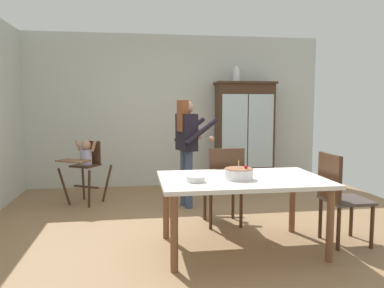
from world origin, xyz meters
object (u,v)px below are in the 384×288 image
birthday_cake (239,174)px  serving_bowl (196,179)px  dining_chair_right_end (338,192)px  adult_person (187,140)px  high_chair_with_toddler (86,160)px  dining_chair_far_side (225,181)px  ceramic_vase (236,75)px  dining_table (242,186)px  china_cabinet (244,134)px

birthday_cake → serving_bowl: birthday_cake is taller
dining_chair_right_end → adult_person: bearing=38.4°
high_chair_with_toddler → dining_chair_far_side: (1.78, -1.35, -0.10)m
dining_chair_far_side → ceramic_vase: bearing=-108.5°
adult_person → dining_chair_right_end: size_ratio=1.59×
adult_person → dining_table: adult_person is taller
china_cabinet → dining_table: 3.11m
serving_bowl → china_cabinet: bearing=65.9°
dining_chair_far_side → dining_chair_right_end: (1.04, -0.74, 0.00)m
ceramic_vase → dining_chair_far_side: ceramic_vase is taller
china_cabinet → dining_chair_far_side: china_cabinet is taller
high_chair_with_toddler → serving_bowl: (1.29, -2.23, 0.11)m
serving_bowl → dining_chair_far_side: (0.49, 0.87, -0.21)m
dining_chair_far_side → dining_chair_right_end: 1.27m
serving_bowl → dining_chair_far_side: dining_chair_far_side is taller
ceramic_vase → high_chair_with_toddler: 2.98m
birthday_cake → dining_chair_far_side: size_ratio=0.29×
dining_table → adult_person: bearing=101.0°
china_cabinet → serving_bowl: 3.40m
ceramic_vase → dining_chair_right_end: size_ratio=0.28×
serving_bowl → dining_chair_right_end: 1.55m
dining_table → birthday_cake: 0.16m
high_chair_with_toddler → serving_bowl: 2.57m
dining_chair_far_side → birthday_cake: bearing=85.9°
high_chair_with_toddler → adult_person: 1.54m
dining_chair_right_end → high_chair_with_toddler: bearing=52.9°
dining_chair_right_end → china_cabinet: bearing=2.2°
ceramic_vase → dining_table: ceramic_vase is taller
china_cabinet → ceramic_vase: ceramic_vase is taller
high_chair_with_toddler → birthday_cake: size_ratio=3.39×
adult_person → serving_bowl: (-0.17, -1.82, -0.20)m
ceramic_vase → china_cabinet: bearing=-1.3°
high_chair_with_toddler → adult_person: (1.46, -0.41, 0.31)m
high_chair_with_toddler → serving_bowl: size_ratio=5.28×
dining_table → serving_bowl: serving_bowl is taller
serving_bowl → dining_chair_far_side: 1.02m
ceramic_vase → birthday_cake: (-0.79, -3.04, -1.20)m
china_cabinet → dining_chair_far_side: size_ratio=1.95×
china_cabinet → high_chair_with_toddler: 2.83m
dining_table → birthday_cake: bearing=-127.7°
birthday_cake → serving_bowl: size_ratio=1.56×
high_chair_with_toddler → dining_table: 2.75m
china_cabinet → ceramic_vase: 1.06m
serving_bowl → dining_table: bearing=15.2°
china_cabinet → high_chair_with_toddler: (-2.68, -0.87, -0.29)m
high_chair_with_toddler → birthday_cake: 2.77m
dining_chair_far_side → dining_chair_right_end: bearing=144.4°
high_chair_with_toddler → dining_table: size_ratio=0.58×
china_cabinet → serving_bowl: (-1.39, -3.10, -0.17)m
china_cabinet → dining_table: bearing=-106.8°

